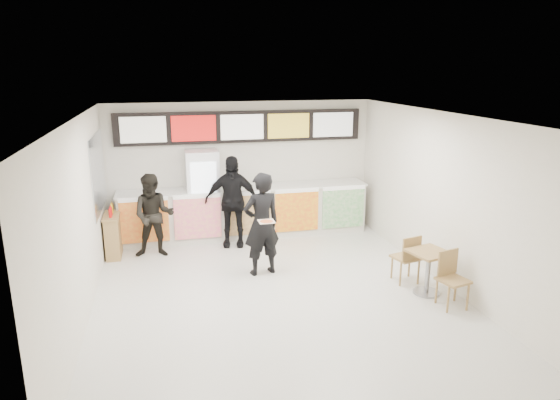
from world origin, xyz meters
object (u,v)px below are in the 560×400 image
object	(u,v)px
customer_left	(154,216)
customer_mid	(232,201)
cafe_table	(428,264)
service_counter	(246,212)
drinks_fridge	(203,195)
customer_main	(262,224)
condiment_ledge	(113,235)

from	to	relation	value
customer_left	customer_mid	size ratio (longest dim) A/B	0.87
customer_left	cafe_table	distance (m)	5.34
service_counter	drinks_fridge	distance (m)	1.03
drinks_fridge	cafe_table	xyz separation A→B (m)	(3.43, -3.69, -0.47)
customer_main	customer_left	distance (m)	2.37
service_counter	customer_main	bearing A→B (deg)	-91.66
service_counter	condiment_ledge	world-z (taller)	service_counter
drinks_fridge	customer_left	bearing A→B (deg)	-141.92
customer_left	customer_mid	distance (m)	1.64
customer_main	condiment_ledge	world-z (taller)	customer_main
drinks_fridge	customer_left	xyz separation A→B (m)	(-1.06, -0.83, -0.15)
customer_mid	condiment_ledge	distance (m)	2.50
condiment_ledge	customer_left	bearing A→B (deg)	-13.72
cafe_table	condiment_ledge	xyz separation A→B (m)	(-5.32, 3.06, -0.08)
drinks_fridge	customer_mid	bearing A→B (deg)	-45.15
service_counter	cafe_table	xyz separation A→B (m)	(2.50, -3.67, -0.05)
customer_main	cafe_table	distance (m)	3.00
service_counter	customer_mid	size ratio (longest dim) A/B	2.84
drinks_fridge	customer_mid	world-z (taller)	drinks_fridge
cafe_table	service_counter	bearing A→B (deg)	110.21
customer_main	cafe_table	bearing A→B (deg)	137.20
drinks_fridge	customer_mid	distance (m)	0.79
condiment_ledge	drinks_fridge	bearing A→B (deg)	18.45
customer_mid	condiment_ledge	xyz separation A→B (m)	(-2.44, -0.07, -0.53)
drinks_fridge	condiment_ledge	distance (m)	2.06
customer_left	condiment_ledge	world-z (taller)	customer_left
drinks_fridge	condiment_ledge	bearing A→B (deg)	-161.55
service_counter	customer_left	size ratio (longest dim) A/B	3.26
drinks_fridge	condiment_ledge	world-z (taller)	drinks_fridge
drinks_fridge	customer_main	distance (m)	2.37
service_counter	customer_main	world-z (taller)	customer_main
condiment_ledge	service_counter	bearing A→B (deg)	12.26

